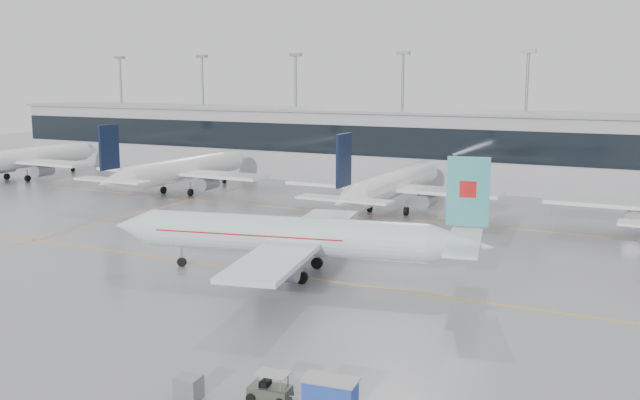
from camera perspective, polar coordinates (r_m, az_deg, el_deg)
The scene contains 15 objects.
ground at distance 67.32m, azimuth -4.56°, elevation -5.76°, with size 320.00×320.00×0.00m, color gray.
taxi_line_main at distance 67.32m, azimuth -4.56°, elevation -5.76°, with size 120.00×0.25×0.01m, color orange.
taxi_line_north at distance 93.63m, azimuth 4.89°, elevation -1.33°, with size 120.00×0.25×0.01m, color orange.
taxi_line_cross at distance 96.59m, azimuth -15.35°, elevation -1.31°, with size 0.25×60.00×0.01m, color orange.
terminal at distance 122.83m, azimuth 10.42°, elevation 4.02°, with size 180.00×15.00×12.00m, color #A2A2A6.
terminal_glass at distance 115.48m, azimuth 9.41°, elevation 4.44°, with size 180.00×0.20×5.00m, color black.
terminal_roof at distance 122.38m, azimuth 10.51°, elevation 6.91°, with size 182.00×16.00×0.40m, color gray.
light_masts at distance 128.11m, azimuth 11.27°, elevation 7.52°, with size 156.40×1.00×22.60m.
air_canada_jet at distance 65.27m, azimuth -1.87°, elevation -2.96°, with size 36.18×29.25×11.40m.
parked_jet_a at distance 137.38m, azimuth -22.78°, elevation 3.05°, with size 29.64×36.96×11.72m.
parked_jet_b at distance 113.39m, azimuth -11.07°, elevation 2.36°, with size 29.64×36.96×11.72m.
parked_jet_c at distance 96.39m, azimuth 5.73°, elevation 1.21°, with size 29.64×36.96×11.72m.
baggage_tug at distance 41.56m, azimuth -4.02°, elevation -14.99°, with size 3.58×1.70×1.71m.
baggage_cart at distance 40.13m, azimuth 0.83°, elevation -15.14°, with size 3.19×2.00×1.87m.
gse_unit at distance 42.32m, azimuth -10.47°, elevation -14.56°, with size 1.34×1.25×1.34m, color slate.
Camera 1 is at (33.43, -55.58, 18.01)m, focal length 40.00 mm.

